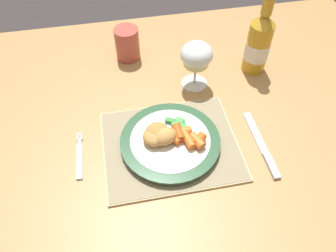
% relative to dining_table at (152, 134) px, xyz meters
% --- Properties ---
extents(ground_plane, '(6.00, 6.00, 0.00)m').
position_rel_dining_table_xyz_m(ground_plane, '(0.00, 0.00, -0.66)').
color(ground_plane, '#383333').
extents(dining_table, '(1.52, 0.91, 0.74)m').
position_rel_dining_table_xyz_m(dining_table, '(0.00, 0.00, 0.00)').
color(dining_table, '#AD7F4C').
rests_on(dining_table, ground).
extents(placemat, '(0.32, 0.26, 0.01)m').
position_rel_dining_table_xyz_m(placemat, '(0.03, -0.11, 0.08)').
color(placemat, '#CCB789').
rests_on(placemat, dining_table).
extents(dinner_plate, '(0.24, 0.24, 0.02)m').
position_rel_dining_table_xyz_m(dinner_plate, '(0.03, -0.11, 0.10)').
color(dinner_plate, silver).
rests_on(dinner_plate, placemat).
extents(breaded_croquettes, '(0.09, 0.08, 0.04)m').
position_rel_dining_table_xyz_m(breaded_croquettes, '(0.00, -0.11, 0.12)').
color(breaded_croquettes, tan).
rests_on(breaded_croquettes, dinner_plate).
extents(green_beans_pile, '(0.05, 0.05, 0.02)m').
position_rel_dining_table_xyz_m(green_beans_pile, '(0.06, -0.07, 0.11)').
color(green_beans_pile, green).
rests_on(green_beans_pile, dinner_plate).
extents(glazed_carrots, '(0.09, 0.08, 0.02)m').
position_rel_dining_table_xyz_m(glazed_carrots, '(0.07, -0.12, 0.12)').
color(glazed_carrots, '#CC5119').
rests_on(glazed_carrots, dinner_plate).
extents(fork, '(0.02, 0.13, 0.01)m').
position_rel_dining_table_xyz_m(fork, '(-0.18, -0.11, 0.08)').
color(fork, silver).
rests_on(fork, dining_table).
extents(table_knife, '(0.02, 0.20, 0.01)m').
position_rel_dining_table_xyz_m(table_knife, '(0.24, -0.16, 0.08)').
color(table_knife, silver).
rests_on(table_knife, dining_table).
extents(wine_glass, '(0.09, 0.09, 0.14)m').
position_rel_dining_table_xyz_m(wine_glass, '(0.14, 0.09, 0.18)').
color(wine_glass, silver).
rests_on(wine_glass, dining_table).
extents(bottle, '(0.07, 0.07, 0.25)m').
position_rel_dining_table_xyz_m(bottle, '(0.32, 0.12, 0.17)').
color(bottle, gold).
rests_on(bottle, dining_table).
extents(drinking_cup, '(0.07, 0.07, 0.10)m').
position_rel_dining_table_xyz_m(drinking_cup, '(-0.03, 0.25, 0.13)').
color(drinking_cup, '#B24C42').
rests_on(drinking_cup, dining_table).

